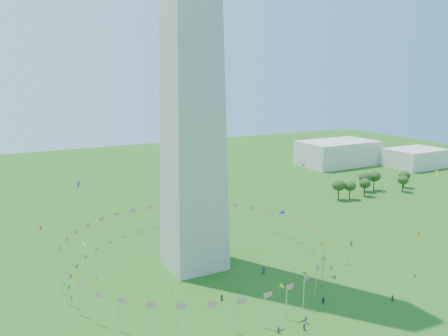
{
  "coord_description": "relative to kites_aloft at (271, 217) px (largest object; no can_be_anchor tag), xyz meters",
  "views": [
    {
      "loc": [
        -52.48,
        -68.16,
        58.82
      ],
      "look_at": [
        2.65,
        35.0,
        33.97
      ],
      "focal_mm": 35.0,
      "sensor_mm": 36.0,
      "label": 1
    }
  ],
  "objects": [
    {
      "name": "gov_building_east_b",
      "position": [
        175.6,
        91.29,
        -13.93
      ],
      "size": [
        35.0,
        25.0,
        12.0
      ],
      "primitive_type": "cube",
      "color": "beige",
      "rests_on": "ground"
    },
    {
      "name": "crowd",
      "position": [
        -0.58,
        -22.12,
        -19.06
      ],
      "size": [
        109.03,
        67.55,
        2.03
      ],
      "color": "slate",
      "rests_on": "ground"
    },
    {
      "name": "gov_building_east_a",
      "position": [
        135.6,
        121.29,
        -11.93
      ],
      "size": [
        50.0,
        30.0,
        16.0
      ],
      "primitive_type": "cube",
      "color": "beige",
      "rests_on": "ground"
    },
    {
      "name": "tree_line_east",
      "position": [
        99.24,
        57.03,
        -15.18
      ],
      "size": [
        53.24,
        15.41,
        10.16
      ],
      "color": "#2A521B",
      "rests_on": "ground"
    },
    {
      "name": "kites_aloft",
      "position": [
        0.0,
        0.0,
        0.0
      ],
      "size": [
        113.7,
        66.1,
        33.37
      ],
      "color": "yellow",
      "rests_on": "ground"
    },
    {
      "name": "flag_ring",
      "position": [
        -14.4,
        21.29,
        -15.43
      ],
      "size": [
        80.24,
        80.24,
        9.0
      ],
      "color": "silver",
      "rests_on": "ground"
    }
  ]
}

